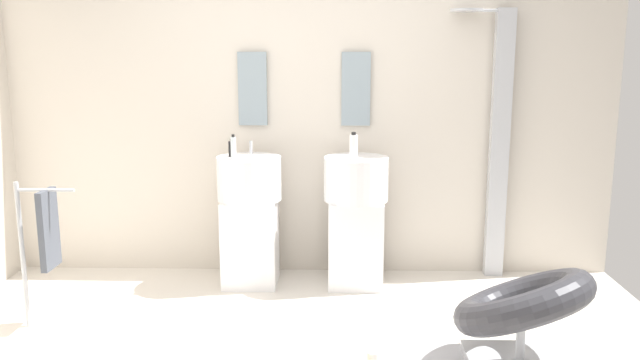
{
  "coord_description": "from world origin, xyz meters",
  "views": [
    {
      "loc": [
        0.26,
        -3.43,
        1.74
      ],
      "look_at": [
        0.15,
        0.55,
        0.95
      ],
      "focal_mm": 36.58,
      "sensor_mm": 36.0,
      "label": 1
    }
  ],
  "objects_px": {
    "pedestal_sink_left": "(250,216)",
    "shower_column": "(498,139)",
    "lounge_chair": "(522,310)",
    "towel_rack": "(44,232)",
    "soap_bottle_clear": "(233,148)",
    "soap_bottle_black": "(232,149)",
    "soap_bottle_white": "(354,147)",
    "pedestal_sink_right": "(356,217)"
  },
  "relations": [
    {
      "from": "lounge_chair",
      "to": "towel_rack",
      "type": "relative_size",
      "value": 1.16
    },
    {
      "from": "pedestal_sink_left",
      "to": "soap_bottle_black",
      "type": "bearing_deg",
      "value": 179.01
    },
    {
      "from": "towel_rack",
      "to": "soap_bottle_white",
      "type": "height_order",
      "value": "soap_bottle_white"
    },
    {
      "from": "pedestal_sink_left",
      "to": "soap_bottle_clear",
      "type": "relative_size",
      "value": 5.95
    },
    {
      "from": "shower_column",
      "to": "soap_bottle_white",
      "type": "xyz_separation_m",
      "value": [
        -1.1,
        -0.37,
        -0.01
      ]
    },
    {
      "from": "pedestal_sink_right",
      "to": "soap_bottle_black",
      "type": "relative_size",
      "value": 8.09
    },
    {
      "from": "soap_bottle_white",
      "to": "pedestal_sink_right",
      "type": "bearing_deg",
      "value": 79.07
    },
    {
      "from": "pedestal_sink_left",
      "to": "shower_column",
      "type": "bearing_deg",
      "value": 7.45
    },
    {
      "from": "pedestal_sink_left",
      "to": "shower_column",
      "type": "distance_m",
      "value": 1.97
    },
    {
      "from": "soap_bottle_black",
      "to": "pedestal_sink_left",
      "type": "bearing_deg",
      "value": -0.99
    },
    {
      "from": "pedestal_sink_right",
      "to": "soap_bottle_black",
      "type": "height_order",
      "value": "soap_bottle_black"
    },
    {
      "from": "pedestal_sink_left",
      "to": "soap_bottle_white",
      "type": "xyz_separation_m",
      "value": [
        0.77,
        -0.12,
        0.54
      ]
    },
    {
      "from": "pedestal_sink_left",
      "to": "lounge_chair",
      "type": "relative_size",
      "value": 0.98
    },
    {
      "from": "soap_bottle_clear",
      "to": "soap_bottle_white",
      "type": "xyz_separation_m",
      "value": [
        0.86,
        0.0,
        0.01
      ]
    },
    {
      "from": "pedestal_sink_left",
      "to": "soap_bottle_clear",
      "type": "distance_m",
      "value": 0.55
    },
    {
      "from": "pedestal_sink_right",
      "to": "shower_column",
      "type": "distance_m",
      "value": 1.24
    },
    {
      "from": "towel_rack",
      "to": "shower_column",
      "type": "bearing_deg",
      "value": 19.68
    },
    {
      "from": "lounge_chair",
      "to": "towel_rack",
      "type": "height_order",
      "value": "towel_rack"
    },
    {
      "from": "lounge_chair",
      "to": "soap_bottle_clear",
      "type": "bearing_deg",
      "value": 145.39
    },
    {
      "from": "lounge_chair",
      "to": "soap_bottle_black",
      "type": "xyz_separation_m",
      "value": [
        -1.79,
        1.34,
        0.69
      ]
    },
    {
      "from": "towel_rack",
      "to": "pedestal_sink_left",
      "type": "bearing_deg",
      "value": 35.75
    },
    {
      "from": "shower_column",
      "to": "soap_bottle_clear",
      "type": "height_order",
      "value": "shower_column"
    },
    {
      "from": "towel_rack",
      "to": "soap_bottle_black",
      "type": "bearing_deg",
      "value": 38.8
    },
    {
      "from": "pedestal_sink_right",
      "to": "soap_bottle_clear",
      "type": "xyz_separation_m",
      "value": [
        -0.88,
        -0.12,
        0.53
      ]
    },
    {
      "from": "pedestal_sink_right",
      "to": "lounge_chair",
      "type": "distance_m",
      "value": 1.61
    },
    {
      "from": "shower_column",
      "to": "soap_bottle_white",
      "type": "bearing_deg",
      "value": -161.62
    },
    {
      "from": "pedestal_sink_left",
      "to": "towel_rack",
      "type": "height_order",
      "value": "pedestal_sink_left"
    },
    {
      "from": "pedestal_sink_right",
      "to": "lounge_chair",
      "type": "xyz_separation_m",
      "value": [
        0.88,
        -1.34,
        -0.18
      ]
    },
    {
      "from": "soap_bottle_clear",
      "to": "soap_bottle_black",
      "type": "bearing_deg",
      "value": 102.86
    },
    {
      "from": "soap_bottle_white",
      "to": "towel_rack",
      "type": "bearing_deg",
      "value": -159.59
    },
    {
      "from": "shower_column",
      "to": "towel_rack",
      "type": "height_order",
      "value": "shower_column"
    },
    {
      "from": "pedestal_sink_left",
      "to": "pedestal_sink_right",
      "type": "bearing_deg",
      "value": 0.0
    },
    {
      "from": "lounge_chair",
      "to": "soap_bottle_black",
      "type": "distance_m",
      "value": 2.34
    },
    {
      "from": "lounge_chair",
      "to": "soap_bottle_clear",
      "type": "xyz_separation_m",
      "value": [
        -1.76,
        1.21,
        0.71
      ]
    },
    {
      "from": "soap_bottle_black",
      "to": "soap_bottle_white",
      "type": "bearing_deg",
      "value": -7.98
    },
    {
      "from": "soap_bottle_clear",
      "to": "pedestal_sink_left",
      "type": "bearing_deg",
      "value": 53.21
    },
    {
      "from": "shower_column",
      "to": "lounge_chair",
      "type": "height_order",
      "value": "shower_column"
    },
    {
      "from": "lounge_chair",
      "to": "pedestal_sink_right",
      "type": "bearing_deg",
      "value": 123.27
    },
    {
      "from": "towel_rack",
      "to": "soap_bottle_clear",
      "type": "xyz_separation_m",
      "value": [
        1.08,
        0.72,
        0.43
      ]
    },
    {
      "from": "shower_column",
      "to": "soap_bottle_clear",
      "type": "bearing_deg",
      "value": -169.4
    },
    {
      "from": "pedestal_sink_right",
      "to": "shower_column",
      "type": "relative_size",
      "value": 0.52
    },
    {
      "from": "pedestal_sink_right",
      "to": "soap_bottle_white",
      "type": "height_order",
      "value": "soap_bottle_white"
    }
  ]
}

